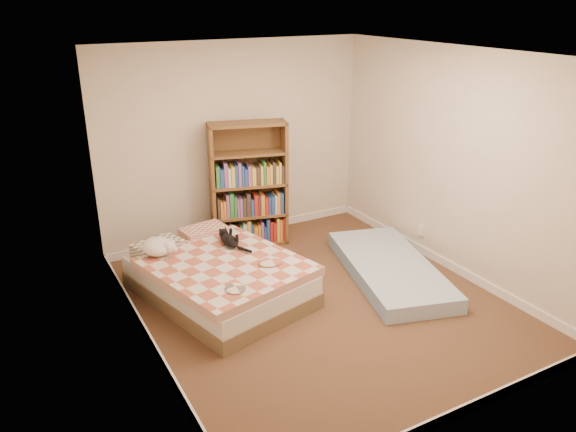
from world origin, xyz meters
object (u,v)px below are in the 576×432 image
black_cat (229,239)px  white_dog (159,247)px  bookshelf (248,201)px  floor_mattress (390,269)px  bed (218,276)px

black_cat → white_dog: bearing=174.5°
bookshelf → floor_mattress: 1.96m
bed → white_dog: size_ratio=5.57×
bookshelf → floor_mattress: (1.00, -1.62, -0.48)m
bed → floor_mattress: 1.95m
black_cat → floor_mattress: bearing=-21.9°
bookshelf → white_dog: bookshelf is taller
floor_mattress → black_cat: bearing=170.2°
black_cat → white_dog: 0.75m
bookshelf → white_dog: 1.54m
bed → floor_mattress: (1.87, -0.54, -0.14)m
floor_mattress → black_cat: (-1.63, 0.78, 0.41)m
black_cat → white_dog: (-0.74, 0.12, 0.03)m
black_cat → bookshelf: bearing=56.7°
floor_mattress → white_dog: bearing=174.9°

